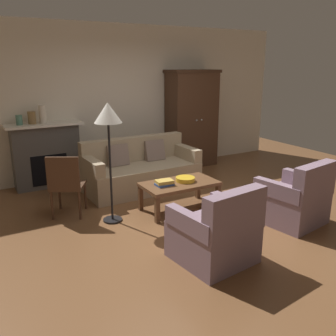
{
  "coord_description": "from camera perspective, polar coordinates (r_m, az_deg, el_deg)",
  "views": [
    {
      "loc": [
        -2.78,
        -4.09,
        2.1
      ],
      "look_at": [
        -0.1,
        0.58,
        0.55
      ],
      "focal_mm": 39.11,
      "sensor_mm": 36.0,
      "label": 1
    }
  ],
  "objects": [
    {
      "name": "ground_plane",
      "position": [
        5.37,
        4.06,
        -6.98
      ],
      "size": [
        9.6,
        9.6,
        0.0
      ],
      "primitive_type": "plane",
      "color": "brown"
    },
    {
      "name": "side_chair_wooden",
      "position": [
        5.24,
        -15.61,
        -2.14
      ],
      "size": [
        0.6,
        0.6,
        0.9
      ],
      "color": "#472D1E",
      "rests_on": "ground"
    },
    {
      "name": "coffee_table",
      "position": [
        5.36,
        1.8,
        -2.8
      ],
      "size": [
        1.1,
        0.6,
        0.42
      ],
      "color": "brown",
      "rests_on": "ground"
    },
    {
      "name": "armoire",
      "position": [
        7.64,
        3.7,
        7.68
      ],
      "size": [
        1.06,
        0.57,
        1.97
      ],
      "color": "#472D1E",
      "rests_on": "ground"
    },
    {
      "name": "fireplace",
      "position": [
        6.68,
        -18.43,
        2.0
      ],
      "size": [
        1.26,
        0.48,
        1.12
      ],
      "color": "#4C4947",
      "rests_on": "ground"
    },
    {
      "name": "fruit_bowl",
      "position": [
        5.38,
        2.72,
        -1.76
      ],
      "size": [
        0.28,
        0.28,
        0.06
      ],
      "primitive_type": "cylinder",
      "color": "gold",
      "rests_on": "coffee_table"
    },
    {
      "name": "armchair_near_left",
      "position": [
        4.04,
        7.49,
        -10.21
      ],
      "size": [
        0.86,
        0.85,
        0.88
      ],
      "color": "gray",
      "rests_on": "ground"
    },
    {
      "name": "back_wall",
      "position": [
        7.23,
        -7.19,
        10.4
      ],
      "size": [
        7.2,
        0.1,
        2.8
      ],
      "primitive_type": "cube",
      "color": "silver",
      "rests_on": "ground"
    },
    {
      "name": "couch",
      "position": [
        6.27,
        -4.28,
        -0.47
      ],
      "size": [
        1.93,
        0.88,
        0.86
      ],
      "color": "tan",
      "rests_on": "ground"
    },
    {
      "name": "floor_lamp",
      "position": [
        4.77,
        -9.31,
        7.4
      ],
      "size": [
        0.36,
        0.36,
        1.62
      ],
      "color": "black",
      "rests_on": "ground"
    },
    {
      "name": "mantel_vase_bronze",
      "position": [
        6.51,
        -20.46,
        7.36
      ],
      "size": [
        0.13,
        0.13,
        0.21
      ],
      "primitive_type": "cylinder",
      "color": "olive",
      "rests_on": "fireplace"
    },
    {
      "name": "mantel_vase_cream",
      "position": [
        6.54,
        -18.94,
        7.95
      ],
      "size": [
        0.13,
        0.13,
        0.3
      ],
      "primitive_type": "cylinder",
      "color": "beige",
      "rests_on": "fireplace"
    },
    {
      "name": "armchair_near_right",
      "position": [
        5.22,
        19.1,
        -4.82
      ],
      "size": [
        0.88,
        0.88,
        0.88
      ],
      "color": "gray",
      "rests_on": "ground"
    },
    {
      "name": "book_stack",
      "position": [
        5.2,
        -0.57,
        -2.3
      ],
      "size": [
        0.25,
        0.19,
        0.08
      ],
      "color": "#38569E",
      "rests_on": "coffee_table"
    },
    {
      "name": "mantel_vase_jade",
      "position": [
        6.48,
        -22.19,
        6.95
      ],
      "size": [
        0.1,
        0.1,
        0.16
      ],
      "primitive_type": "cylinder",
      "color": "slate",
      "rests_on": "fireplace"
    }
  ]
}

